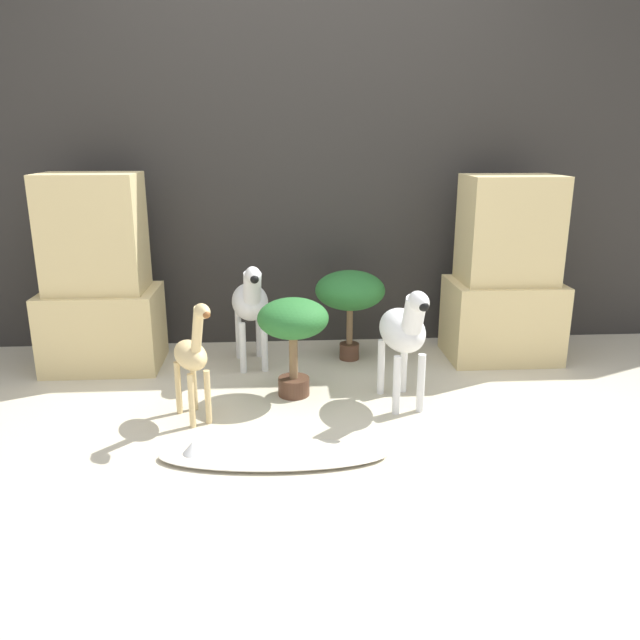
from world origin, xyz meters
TOP-DOWN VIEW (x-y plane):
  - ground_plane at (0.00, 0.00)m, footprint 14.00×14.00m
  - wall_back at (0.00, 1.29)m, footprint 6.40×0.08m
  - rock_pillar_left at (-1.15, 0.88)m, footprint 0.63×0.44m
  - rock_pillar_right at (1.15, 0.88)m, footprint 0.63×0.44m
  - zebra_right at (0.44, 0.23)m, footprint 0.25×0.47m
  - zebra_left at (-0.32, 0.82)m, footprint 0.25×0.48m
  - giraffe_figurine at (-0.55, 0.12)m, footprint 0.25×0.36m
  - potted_palm_front at (0.25, 0.90)m, footprint 0.40×0.40m
  - potted_palm_back at (-0.09, 0.38)m, footprint 0.35×0.35m
  - surfboard at (-0.20, -0.26)m, footprint 0.95×0.32m

SIDE VIEW (x-z plane):
  - ground_plane at x=0.00m, z-range 0.00..0.00m
  - surfboard at x=-0.20m, z-range -0.02..0.06m
  - giraffe_figurine at x=-0.55m, z-range 0.02..0.62m
  - potted_palm_back at x=-0.09m, z-range 0.12..0.63m
  - zebra_right at x=0.44m, z-range 0.07..0.69m
  - zebra_left at x=-0.32m, z-range 0.07..0.69m
  - potted_palm_front at x=0.25m, z-range 0.14..0.67m
  - rock_pillar_right at x=1.15m, z-range -0.05..1.01m
  - rock_pillar_left at x=-1.15m, z-range -0.05..1.03m
  - wall_back at x=0.00m, z-range 0.00..2.20m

